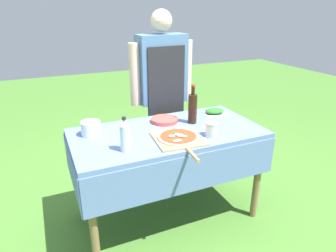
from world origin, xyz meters
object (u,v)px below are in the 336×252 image
prep_table (168,144)px  person_cook (162,86)px  sauce_jar (212,130)px  pizza_on_peel (179,138)px  water_bottle (125,135)px  oil_bottle (193,108)px  herb_container (215,111)px  mixing_tub (91,128)px  plate_stack (164,120)px

prep_table → person_cook: (0.20, 0.58, 0.29)m
prep_table → sauce_jar: (0.25, -0.21, 0.15)m
pizza_on_peel → water_bottle: 0.40m
oil_bottle → herb_container: size_ratio=1.43×
person_cook → oil_bottle: 0.51m
pizza_on_peel → herb_container: bearing=40.2°
pizza_on_peel → mixing_tub: bearing=153.5°
pizza_on_peel → water_bottle: (-0.39, -0.01, 0.10)m
prep_table → oil_bottle: 0.35m
water_bottle → plate_stack: water_bottle is taller
person_cook → water_bottle: bearing=50.8°
pizza_on_peel → oil_bottle: bearing=51.8°
herb_container → person_cook: bearing=129.9°
prep_table → herb_container: (0.53, 0.18, 0.13)m
prep_table → plate_stack: 0.23m
mixing_tub → sauce_jar: mixing_tub is taller
person_cook → pizza_on_peel: person_cook is taller
prep_table → person_cook: 0.68m
oil_bottle → mixing_tub: oil_bottle is taller
prep_table → water_bottle: 0.48m
pizza_on_peel → mixing_tub: 0.64m
plate_stack → mixing_tub: bearing=-177.1°
mixing_tub → sauce_jar: bearing=-24.9°
mixing_tub → person_cook: bearing=29.8°
water_bottle → sauce_jar: water_bottle is taller
oil_bottle → plate_stack: size_ratio=1.41×
oil_bottle → water_bottle: oil_bottle is taller
mixing_tub → plate_stack: 0.59m
pizza_on_peel → water_bottle: bearing=-173.2°
mixing_tub → pizza_on_peel: bearing=-31.7°
water_bottle → herb_container: water_bottle is taller
person_cook → pizza_on_peel: (-0.19, -0.76, -0.17)m
prep_table → herb_container: herb_container is taller
person_cook → sauce_jar: bearing=91.8°
water_bottle → plate_stack: 0.58m
pizza_on_peel → sauce_jar: bearing=-1.8°
plate_stack → prep_table: bearing=-106.0°
prep_table → mixing_tub: mixing_tub is taller
sauce_jar → person_cook: bearing=94.0°
pizza_on_peel → oil_bottle: size_ratio=1.70×
plate_stack → herb_container: bearing=-0.2°
pizza_on_peel → sauce_jar: sauce_jar is taller
oil_bottle → mixing_tub: bearing=174.2°
prep_table → pizza_on_peel: (0.01, -0.18, 0.12)m
water_bottle → herb_container: 0.98m
oil_bottle → water_bottle: bearing=-157.1°
plate_stack → water_bottle: bearing=-139.1°
person_cook → plate_stack: 0.45m
prep_table → person_cook: bearing=71.0°
pizza_on_peel → prep_table: bearing=97.3°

